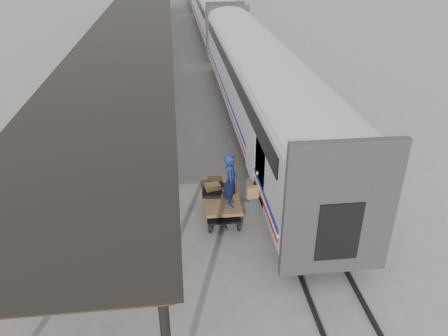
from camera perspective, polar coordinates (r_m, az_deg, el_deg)
The scene contains 9 objects.
ground at distance 15.85m, azimuth -2.13°, elevation -6.61°, with size 160.00×160.00×0.00m, color slate.
train at distance 47.43m, azimuth -1.63°, elevation 20.23°, with size 3.45×76.01×4.01m.
canopy at distance 37.46m, azimuth -10.95°, elevation 19.77°, with size 4.90×64.30×4.15m.
rails at distance 48.05m, azimuth -1.60°, elevation 17.15°, with size 1.54×150.00×0.12m.
baggage_cart at distance 15.63m, azimuth -0.37°, elevation -4.29°, with size 1.26×2.40×0.86m.
suitcase_stack at distance 15.73m, azimuth -1.04°, elevation -2.45°, with size 1.26×1.18×0.44m.
luggage_tug at distance 29.53m, azimuth -10.21°, elevation 11.00°, with size 1.14×1.65×1.36m.
porter at distance 14.50m, azimuth 0.87°, elevation -1.68°, with size 0.70×0.46×1.91m, color navy.
pedestrian at distance 32.48m, azimuth -10.00°, elevation 13.01°, with size 1.03×0.43×1.75m, color black.
Camera 1 is at (-0.91, -13.04, 8.96)m, focal length 35.00 mm.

